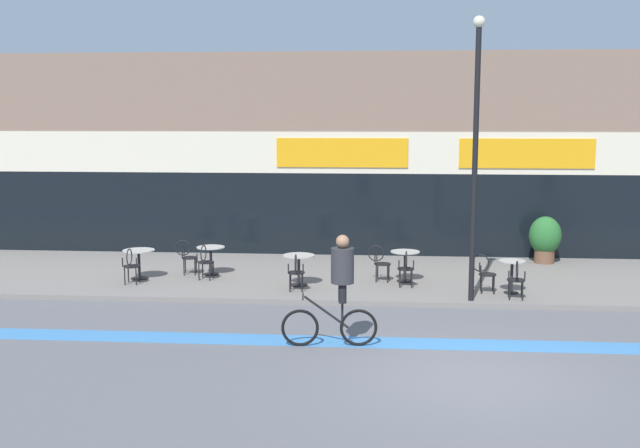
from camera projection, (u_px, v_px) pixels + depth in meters
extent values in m
plane|color=#5B5B60|center=(473.00, 380.00, 11.97)|extent=(120.00, 120.00, 0.00)
cube|color=slate|center=(438.00, 278.00, 19.11)|extent=(40.00, 5.50, 0.12)
cube|color=#7F6656|center=(429.00, 154.00, 23.37)|extent=(40.00, 4.00, 5.99)
cube|color=black|center=(432.00, 215.00, 21.67)|extent=(38.80, 0.10, 2.40)
cube|color=beige|center=(433.00, 153.00, 21.42)|extent=(39.20, 0.14, 1.20)
cube|color=orange|center=(342.00, 153.00, 21.56)|extent=(3.79, 0.08, 0.84)
cube|color=orange|center=(527.00, 153.00, 21.15)|extent=(3.79, 0.08, 0.84)
cube|color=#3D7AB7|center=(460.00, 344.00, 13.81)|extent=(36.00, 0.70, 0.01)
cylinder|color=black|center=(140.00, 278.00, 18.79)|extent=(0.43, 0.43, 0.02)
cylinder|color=black|center=(139.00, 265.00, 18.74)|extent=(0.07, 0.07, 0.71)
cylinder|color=#ADA8A3|center=(139.00, 250.00, 18.69)|extent=(0.79, 0.79, 0.02)
cylinder|color=black|center=(211.00, 274.00, 19.28)|extent=(0.40, 0.40, 0.02)
cylinder|color=black|center=(211.00, 261.00, 19.23)|extent=(0.07, 0.07, 0.70)
cylinder|color=#ADA8A3|center=(211.00, 247.00, 19.18)|extent=(0.72, 0.72, 0.02)
cylinder|color=black|center=(299.00, 285.00, 18.06)|extent=(0.42, 0.42, 0.02)
cylinder|color=black|center=(299.00, 271.00, 18.01)|extent=(0.07, 0.07, 0.72)
cylinder|color=#ADA8A3|center=(299.00, 255.00, 17.96)|extent=(0.77, 0.77, 0.02)
cylinder|color=black|center=(405.00, 281.00, 18.48)|extent=(0.39, 0.39, 0.02)
cylinder|color=black|center=(405.00, 267.00, 18.43)|extent=(0.07, 0.07, 0.74)
cylinder|color=#ADA8A3|center=(405.00, 252.00, 18.37)|extent=(0.72, 0.72, 0.02)
cylinder|color=black|center=(511.00, 293.00, 17.28)|extent=(0.34, 0.34, 0.02)
cylinder|color=black|center=(512.00, 277.00, 17.22)|extent=(0.07, 0.07, 0.74)
cylinder|color=#ADA8A3|center=(512.00, 261.00, 17.17)|extent=(0.61, 0.61, 0.02)
cylinder|color=black|center=(132.00, 266.00, 18.19)|extent=(0.41, 0.41, 0.03)
cylinder|color=black|center=(128.00, 274.00, 18.37)|extent=(0.03, 0.03, 0.42)
cylinder|color=black|center=(140.00, 274.00, 18.35)|extent=(0.03, 0.03, 0.42)
cylinder|color=black|center=(125.00, 276.00, 18.09)|extent=(0.03, 0.03, 0.42)
cylinder|color=black|center=(136.00, 277.00, 18.08)|extent=(0.03, 0.03, 0.42)
torus|color=black|center=(129.00, 257.00, 17.98)|extent=(0.04, 0.41, 0.41)
cylinder|color=black|center=(123.00, 262.00, 18.01)|extent=(0.03, 0.03, 0.23)
cylinder|color=black|center=(136.00, 262.00, 17.99)|extent=(0.03, 0.03, 0.23)
cylinder|color=black|center=(206.00, 262.00, 18.68)|extent=(0.44, 0.44, 0.03)
cylinder|color=black|center=(203.00, 270.00, 18.87)|extent=(0.03, 0.03, 0.42)
cylinder|color=black|center=(213.00, 270.00, 18.82)|extent=(0.03, 0.03, 0.42)
cylinder|color=black|center=(199.00, 272.00, 18.60)|extent=(0.03, 0.03, 0.42)
cylinder|color=black|center=(210.00, 272.00, 18.55)|extent=(0.03, 0.03, 0.42)
torus|color=black|center=(203.00, 253.00, 18.48)|extent=(0.07, 0.41, 0.41)
cylinder|color=black|center=(197.00, 258.00, 18.53)|extent=(0.03, 0.03, 0.23)
cylinder|color=black|center=(210.00, 259.00, 18.46)|extent=(0.03, 0.03, 0.23)
cylinder|color=black|center=(190.00, 258.00, 19.27)|extent=(0.45, 0.45, 0.03)
cylinder|color=black|center=(196.00, 265.00, 19.44)|extent=(0.03, 0.03, 0.42)
cylinder|color=black|center=(195.00, 267.00, 19.17)|extent=(0.03, 0.03, 0.42)
cylinder|color=black|center=(185.00, 265.00, 19.43)|extent=(0.03, 0.03, 0.42)
cylinder|color=black|center=(184.00, 267.00, 19.15)|extent=(0.03, 0.03, 0.42)
torus|color=black|center=(183.00, 248.00, 19.22)|extent=(0.41, 0.08, 0.41)
cylinder|color=black|center=(184.00, 252.00, 19.41)|extent=(0.03, 0.03, 0.23)
cylinder|color=black|center=(182.00, 254.00, 19.07)|extent=(0.03, 0.03, 0.23)
cylinder|color=black|center=(296.00, 273.00, 17.46)|extent=(0.42, 0.42, 0.03)
cylinder|color=black|center=(291.00, 281.00, 17.63)|extent=(0.03, 0.03, 0.42)
cylinder|color=black|center=(303.00, 281.00, 17.62)|extent=(0.03, 0.03, 0.42)
cylinder|color=black|center=(290.00, 283.00, 17.36)|extent=(0.03, 0.03, 0.42)
cylinder|color=black|center=(302.00, 283.00, 17.35)|extent=(0.03, 0.03, 0.42)
torus|color=black|center=(296.00, 263.00, 17.25)|extent=(0.05, 0.41, 0.41)
cylinder|color=black|center=(288.00, 269.00, 17.28)|extent=(0.03, 0.03, 0.23)
cylinder|color=black|center=(303.00, 269.00, 17.26)|extent=(0.03, 0.03, 0.23)
cylinder|color=black|center=(406.00, 269.00, 17.87)|extent=(0.41, 0.41, 0.03)
cylinder|color=black|center=(400.00, 277.00, 18.05)|extent=(0.03, 0.03, 0.42)
cylinder|color=black|center=(411.00, 277.00, 18.04)|extent=(0.03, 0.03, 0.42)
cylinder|color=black|center=(400.00, 279.00, 17.78)|extent=(0.03, 0.03, 0.42)
cylinder|color=black|center=(412.00, 279.00, 17.76)|extent=(0.03, 0.03, 0.42)
torus|color=black|center=(406.00, 259.00, 17.67)|extent=(0.03, 0.41, 0.41)
cylinder|color=black|center=(399.00, 265.00, 17.70)|extent=(0.03, 0.03, 0.23)
cylinder|color=black|center=(413.00, 265.00, 17.68)|extent=(0.03, 0.03, 0.23)
cylinder|color=black|center=(383.00, 264.00, 18.46)|extent=(0.45, 0.45, 0.03)
cylinder|color=black|center=(389.00, 272.00, 18.60)|extent=(0.03, 0.03, 0.42)
cylinder|color=black|center=(387.00, 274.00, 18.33)|extent=(0.03, 0.03, 0.42)
cylinder|color=black|center=(378.00, 271.00, 18.66)|extent=(0.03, 0.03, 0.42)
cylinder|color=black|center=(376.00, 274.00, 18.39)|extent=(0.03, 0.03, 0.42)
torus|color=black|center=(376.00, 253.00, 18.46)|extent=(0.41, 0.08, 0.41)
cylinder|color=black|center=(377.00, 257.00, 18.64)|extent=(0.03, 0.03, 0.23)
cylinder|color=black|center=(375.00, 260.00, 18.31)|extent=(0.03, 0.03, 0.23)
cylinder|color=black|center=(516.00, 280.00, 16.67)|extent=(0.44, 0.44, 0.03)
cylinder|color=black|center=(509.00, 288.00, 16.87)|extent=(0.03, 0.03, 0.42)
cylinder|color=black|center=(522.00, 289.00, 16.82)|extent=(0.03, 0.03, 0.42)
cylinder|color=black|center=(510.00, 291.00, 16.59)|extent=(0.03, 0.03, 0.42)
cylinder|color=black|center=(523.00, 292.00, 16.54)|extent=(0.03, 0.03, 0.42)
torus|color=black|center=(517.00, 270.00, 16.47)|extent=(0.07, 0.41, 0.41)
cylinder|color=black|center=(509.00, 276.00, 16.52)|extent=(0.03, 0.03, 0.23)
cylinder|color=black|center=(525.00, 276.00, 16.46)|extent=(0.03, 0.03, 0.23)
cylinder|color=black|center=(488.00, 274.00, 17.26)|extent=(0.42, 0.42, 0.03)
cylinder|color=black|center=(493.00, 283.00, 17.41)|extent=(0.03, 0.03, 0.42)
cylinder|color=black|center=(494.00, 285.00, 17.14)|extent=(0.03, 0.03, 0.42)
cylinder|color=black|center=(481.00, 282.00, 17.45)|extent=(0.03, 0.03, 0.42)
cylinder|color=black|center=(482.00, 285.00, 17.17)|extent=(0.03, 0.03, 0.42)
torus|color=black|center=(480.00, 263.00, 17.24)|extent=(0.41, 0.05, 0.41)
cylinder|color=black|center=(480.00, 267.00, 17.43)|extent=(0.03, 0.03, 0.23)
cylinder|color=black|center=(481.00, 270.00, 17.09)|extent=(0.03, 0.03, 0.23)
cylinder|color=brown|center=(544.00, 256.00, 20.79)|extent=(0.55, 0.55, 0.40)
ellipsoid|color=#28662D|center=(545.00, 235.00, 20.71)|extent=(0.88, 0.88, 1.05)
cylinder|color=black|center=(475.00, 167.00, 16.18)|extent=(0.12, 0.12, 5.94)
sphere|color=beige|center=(479.00, 22.00, 15.74)|extent=(0.26, 0.26, 0.26)
torus|color=black|center=(300.00, 328.00, 13.68)|extent=(0.69, 0.12, 0.69)
torus|color=black|center=(359.00, 328.00, 13.69)|extent=(0.69, 0.12, 0.69)
cylinder|color=black|center=(326.00, 312.00, 13.64)|extent=(0.83, 0.12, 0.62)
cylinder|color=black|center=(342.00, 315.00, 13.65)|extent=(0.04, 0.04, 0.48)
cylinder|color=black|center=(303.00, 296.00, 13.59)|extent=(0.07, 0.48, 0.03)
cylinder|color=black|center=(343.00, 293.00, 13.51)|extent=(0.16, 0.16, 0.35)
cylinder|color=black|center=(342.00, 291.00, 13.67)|extent=(0.16, 0.16, 0.35)
cylinder|color=#2D2D33|center=(342.00, 266.00, 13.52)|extent=(0.45, 0.45, 0.64)
sphere|color=#9E7051|center=(343.00, 241.00, 13.45)|extent=(0.24, 0.24, 0.24)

